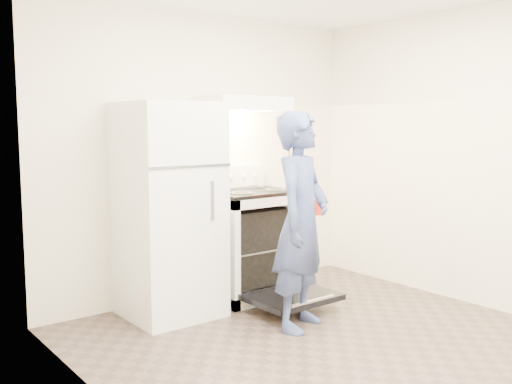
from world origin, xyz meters
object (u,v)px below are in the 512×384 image
refrigerator (169,210)px  stove_body (248,245)px  person (301,221)px  tea_kettle (216,175)px  dutch_oven (310,206)px

refrigerator → stove_body: bearing=1.8°
stove_body → person: (-0.18, -0.90, 0.35)m
tea_kettle → person: size_ratio=0.17×
refrigerator → tea_kettle: 0.64m
refrigerator → tea_kettle: (0.57, 0.17, 0.24)m
refrigerator → stove_body: (0.81, 0.02, -0.39)m
refrigerator → person: refrigerator is taller
refrigerator → person: 1.07m
refrigerator → tea_kettle: bearing=16.3°
tea_kettle → person: bearing=-86.7°
stove_body → person: person is taller
stove_body → tea_kettle: size_ratio=3.29×
stove_body → dutch_oven: size_ratio=2.77×
stove_body → tea_kettle: 0.69m
dutch_oven → tea_kettle: bearing=116.7°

